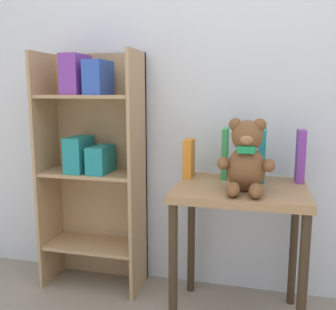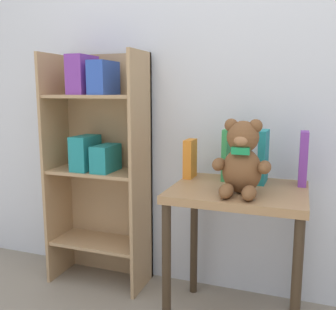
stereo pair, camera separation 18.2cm
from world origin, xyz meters
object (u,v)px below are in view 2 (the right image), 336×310
(bookshelf_side, at_px, (99,154))
(book_standing_green, at_px, (226,154))
(teddy_bear, at_px, (242,160))
(book_standing_teal, at_px, (263,157))
(book_standing_orange, at_px, (190,159))
(display_table, at_px, (238,212))
(book_standing_purple, at_px, (303,159))

(bookshelf_side, distance_m, book_standing_green, 0.74)
(teddy_bear, relative_size, book_standing_green, 1.27)
(book_standing_teal, bearing_deg, book_standing_orange, -176.41)
(book_standing_orange, relative_size, book_standing_teal, 0.77)
(bookshelf_side, relative_size, display_table, 1.95)
(book_standing_orange, distance_m, book_standing_teal, 0.36)
(book_standing_green, distance_m, book_standing_teal, 0.18)
(display_table, relative_size, book_standing_green, 2.69)
(book_standing_orange, relative_size, book_standing_purple, 0.77)
(teddy_bear, xyz_separation_m, book_standing_orange, (-0.29, 0.22, -0.05))
(teddy_bear, xyz_separation_m, book_standing_purple, (0.24, 0.24, -0.02))
(book_standing_purple, bearing_deg, book_standing_green, 178.96)
(teddy_bear, bearing_deg, book_standing_teal, 74.36)
(teddy_bear, relative_size, book_standing_teal, 1.27)
(book_standing_green, height_order, book_standing_teal, same)
(display_table, bearing_deg, book_standing_teal, 57.42)
(book_standing_orange, xyz_separation_m, book_standing_teal, (0.36, 0.01, 0.03))
(display_table, xyz_separation_m, book_standing_teal, (0.09, 0.14, 0.24))
(display_table, distance_m, book_standing_teal, 0.29)
(teddy_bear, height_order, book_standing_teal, teddy_bear)
(display_table, distance_m, book_standing_orange, 0.36)
(display_table, height_order, book_standing_purple, book_standing_purple)
(display_table, distance_m, book_standing_green, 0.29)
(bookshelf_side, xyz_separation_m, display_table, (0.82, -0.19, -0.19))
(display_table, bearing_deg, book_standing_purple, 29.42)
(display_table, bearing_deg, teddy_bear, -76.01)
(bookshelf_side, xyz_separation_m, book_standing_purple, (1.09, -0.04, 0.05))
(display_table, bearing_deg, book_standing_green, 120.39)
(teddy_bear, distance_m, book_standing_teal, 0.24)
(bookshelf_side, height_order, book_standing_green, bookshelf_side)
(bookshelf_side, distance_m, book_standing_teal, 0.91)
(book_standing_orange, xyz_separation_m, book_standing_purple, (0.53, 0.02, 0.03))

